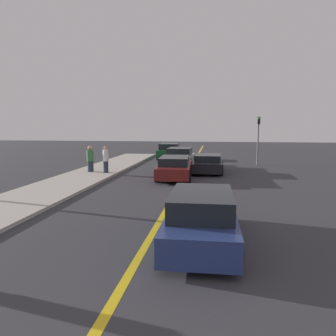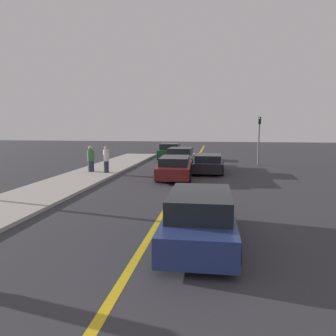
# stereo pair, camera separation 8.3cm
# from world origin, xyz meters

# --- Properties ---
(road_center_line) EXTENTS (0.20, 60.00, 0.01)m
(road_center_line) POSITION_xyz_m (0.00, 18.00, 0.00)
(road_center_line) COLOR gold
(road_center_line) RESTS_ON ground_plane
(sidewalk_left) EXTENTS (3.07, 32.14, 0.13)m
(sidewalk_left) POSITION_xyz_m (-5.73, 16.07, 0.07)
(sidewalk_left) COLOR #ADA89E
(sidewalk_left) RESTS_ON ground_plane
(car_near_right_lane) EXTENTS (1.88, 4.49, 1.35)m
(car_near_right_lane) POSITION_xyz_m (1.38, 8.10, 0.65)
(car_near_right_lane) COLOR navy
(car_near_right_lane) RESTS_ON ground_plane
(car_ahead_center) EXTENTS (2.05, 4.76, 1.25)m
(car_ahead_center) POSITION_xyz_m (-0.54, 18.22, 0.62)
(car_ahead_center) COLOR maroon
(car_ahead_center) RESTS_ON ground_plane
(car_far_distant) EXTENTS (1.95, 4.26, 1.16)m
(car_far_distant) POSITION_xyz_m (1.27, 20.85, 0.57)
(car_far_distant) COLOR black
(car_far_distant) RESTS_ON ground_plane
(car_parked_left_lot) EXTENTS (2.06, 3.97, 1.39)m
(car_parked_left_lot) POSITION_xyz_m (-0.80, 23.47, 0.67)
(car_parked_left_lot) COLOR #9E9EA3
(car_parked_left_lot) RESTS_ON ground_plane
(car_oncoming_far) EXTENTS (1.98, 3.88, 1.38)m
(car_oncoming_far) POSITION_xyz_m (-2.35, 29.01, 0.66)
(car_oncoming_far) COLOR #144728
(car_oncoming_far) RESTS_ON ground_plane
(pedestrian_mid_group) EXTENTS (0.34, 0.34, 1.62)m
(pedestrian_mid_group) POSITION_xyz_m (-4.87, 18.94, 0.94)
(pedestrian_mid_group) COLOR #282D3D
(pedestrian_mid_group) RESTS_ON sidewalk_left
(pedestrian_far_standing) EXTENTS (0.43, 0.43, 1.62)m
(pedestrian_far_standing) POSITION_xyz_m (-5.96, 19.22, 0.93)
(pedestrian_far_standing) COLOR #282D3D
(pedestrian_far_standing) RESTS_ON sidewalk_left
(traffic_light) EXTENTS (0.18, 0.40, 3.62)m
(traffic_light) POSITION_xyz_m (4.89, 25.17, 2.25)
(traffic_light) COLOR slate
(traffic_light) RESTS_ON ground_plane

